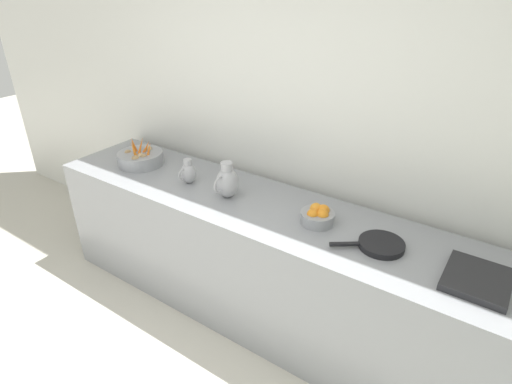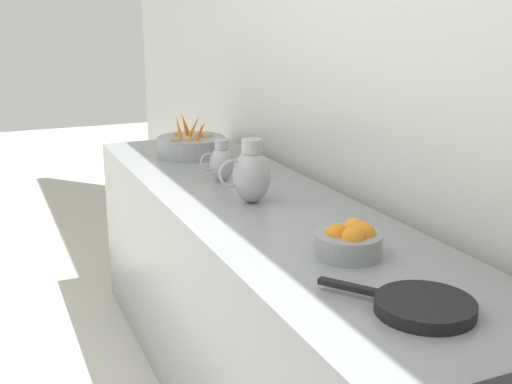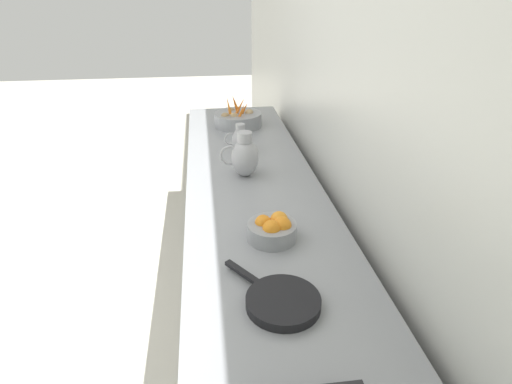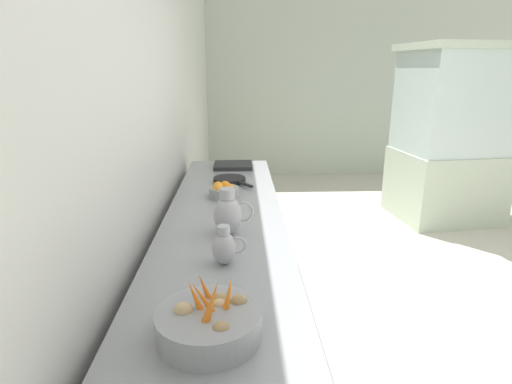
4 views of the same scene
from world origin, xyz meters
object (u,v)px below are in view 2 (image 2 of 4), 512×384
object	(u,v)px
vegetable_colander	(191,146)
orange_bowl	(350,241)
metal_pitcher_tall	(251,174)
skillet_on_counter	(423,306)
metal_pitcher_short	(221,162)

from	to	relation	value
vegetable_colander	orange_bowl	size ratio (longest dim) A/B	1.69
orange_bowl	vegetable_colander	bearing A→B (deg)	-89.73
metal_pitcher_tall	vegetable_colander	bearing A→B (deg)	-92.75
skillet_on_counter	vegetable_colander	bearing A→B (deg)	-90.85
vegetable_colander	skillet_on_counter	distance (m)	1.96
metal_pitcher_tall	metal_pitcher_short	size ratio (longest dim) A/B	1.37
orange_bowl	metal_pitcher_short	xyz separation A→B (m)	(0.04, -1.01, 0.03)
orange_bowl	metal_pitcher_tall	world-z (taller)	metal_pitcher_tall
orange_bowl	metal_pitcher_tall	size ratio (longest dim) A/B	0.82
vegetable_colander	metal_pitcher_tall	world-z (taller)	metal_pitcher_tall
metal_pitcher_tall	metal_pitcher_short	world-z (taller)	metal_pitcher_tall
metal_pitcher_short	skillet_on_counter	world-z (taller)	metal_pitcher_short
orange_bowl	skillet_on_counter	size ratio (longest dim) A/B	0.56
vegetable_colander	skillet_on_counter	world-z (taller)	vegetable_colander
vegetable_colander	metal_pitcher_short	distance (m)	0.54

